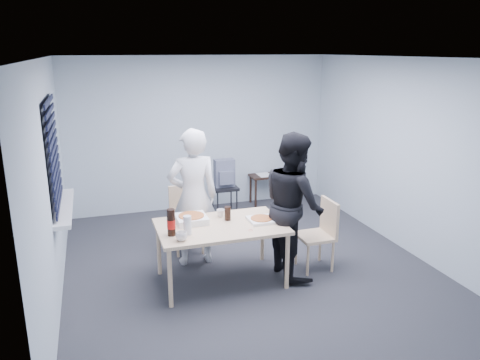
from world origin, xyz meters
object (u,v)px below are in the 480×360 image
object	(u,v)px
dining_table	(221,230)
side_table	(272,179)
stool	(224,193)
backpack	(225,173)
person_black	(294,205)
person_white	(193,197)
mug_b	(221,213)
mug_a	(182,236)
chair_right	(321,229)
chair_far	(186,213)
soda_bottle	(171,223)

from	to	relation	value
dining_table	side_table	world-z (taller)	dining_table
stool	backpack	world-z (taller)	backpack
person_black	person_white	bearing A→B (deg)	59.13
mug_b	backpack	bearing A→B (deg)	72.49
person_white	mug_a	xyz separation A→B (m)	(-0.33, -0.93, -0.12)
chair_right	person_white	xyz separation A→B (m)	(-1.49, 0.64, 0.37)
dining_table	stool	size ratio (longest dim) A/B	2.66
mug_b	stool	bearing A→B (deg)	72.62
dining_table	side_table	xyz separation A→B (m)	(1.68, 2.58, -0.21)
dining_table	chair_right	distance (m)	1.31
dining_table	person_white	xyz separation A→B (m)	(-0.19, 0.61, 0.23)
chair_right	stool	size ratio (longest dim) A/B	1.61
stool	side_table	bearing A→B (deg)	26.75
chair_right	backpack	bearing A→B (deg)	107.80
chair_far	stool	world-z (taller)	chair_far
mug_a	soda_bottle	size ratio (longest dim) A/B	0.41
chair_far	backpack	bearing A→B (deg)	49.17
chair_far	soda_bottle	distance (m)	1.32
chair_right	mug_a	distance (m)	1.86
backpack	mug_a	distance (m)	2.63
dining_table	mug_a	size ratio (longest dim) A/B	11.99
dining_table	chair_far	xyz separation A→B (m)	(-0.20, 1.08, -0.15)
person_white	backpack	size ratio (longest dim) A/B	3.97
chair_right	side_table	size ratio (longest dim) A/B	1.11
side_table	mug_a	xyz separation A→B (m)	(-2.20, -2.90, 0.31)
dining_table	side_table	bearing A→B (deg)	57.03
mug_a	soda_bottle	world-z (taller)	soda_bottle
dining_table	chair_far	bearing A→B (deg)	100.55
chair_far	person_white	xyz separation A→B (m)	(0.01, -0.46, 0.37)
chair_far	backpack	distance (m)	1.30
mug_a	dining_table	bearing A→B (deg)	31.26
person_white	side_table	distance (m)	2.75
chair_far	mug_a	size ratio (longest dim) A/B	7.24
chair_right	backpack	xyz separation A→B (m)	(-0.67, 2.07, 0.26)
person_black	soda_bottle	bearing A→B (deg)	93.68
chair_right	side_table	world-z (taller)	chair_right
person_black	side_table	world-z (taller)	person_black
chair_right	dining_table	bearing A→B (deg)	178.77
chair_right	person_black	bearing A→B (deg)	-178.48
person_white	mug_b	xyz separation A→B (m)	(0.26, -0.34, -0.12)
person_white	side_table	size ratio (longest dim) A/B	2.21
person_black	side_table	distance (m)	2.77
dining_table	person_white	distance (m)	0.68
chair_right	mug_a	world-z (taller)	chair_right
dining_table	mug_a	world-z (taller)	mug_a
backpack	side_table	bearing A→B (deg)	38.46
person_white	person_black	size ratio (longest dim) A/B	1.00
mug_b	soda_bottle	world-z (taller)	soda_bottle
person_black	backpack	bearing A→B (deg)	7.31
side_table	soda_bottle	world-z (taller)	soda_bottle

